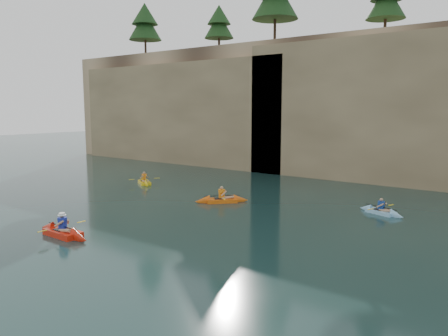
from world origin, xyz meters
The scene contains 10 objects.
ground centered at (0.00, 0.00, 0.00)m, with size 160.00×160.00×0.00m, color black.
cliff centered at (0.00, 30.00, 6.00)m, with size 70.00×16.00×12.00m, color tan.
cliff_slab_west centered at (-20.00, 22.60, 5.28)m, with size 26.00×2.40×10.56m, color #A08861.
cliff_slab_center centered at (2.00, 22.60, 5.70)m, with size 24.00×2.40×11.40m, color #A08861.
sea_cave_west centered at (-18.00, 21.95, 2.00)m, with size 4.50×1.00×4.00m, color black.
sea_cave_center centered at (-4.00, 21.95, 1.60)m, with size 3.50×1.00×3.20m, color black.
main_kayaker centered at (-6.00, -0.14, 0.17)m, with size 3.53×2.39×1.31m.
kayaker_orange centered at (-4.49, 9.73, 0.15)m, with size 2.83×2.86×1.25m.
kayaker_ltblue_near centered at (4.20, 12.62, 0.14)m, with size 2.83×2.08×1.09m.
kayaker_yellow centered at (-13.06, 11.37, 0.15)m, with size 2.80×2.15×1.18m.
Camera 1 is at (11.25, -11.05, 5.75)m, focal length 35.00 mm.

